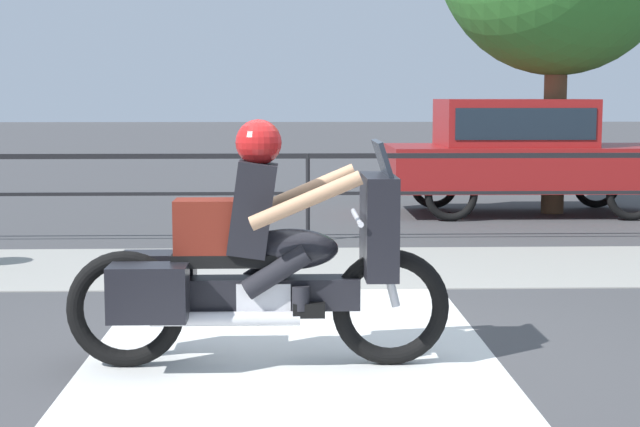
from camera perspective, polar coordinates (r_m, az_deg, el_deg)
name	(u,v)px	position (r m, az deg, el deg)	size (l,w,h in m)	color
ground_plane	(323,355)	(6.62, 0.19, -8.23)	(120.00, 120.00, 0.00)	#424244
sidewalk_band	(311,267)	(9.94, -0.51, -3.10)	(44.00, 2.40, 0.01)	#99968E
crosswalk_band	(292,363)	(6.42, -1.64, -8.67)	(2.70, 6.00, 0.01)	silver
fence_railing	(308,172)	(11.56, -0.72, 2.42)	(36.00, 0.05, 1.05)	black
motorcycle	(260,259)	(6.22, -3.52, -2.67)	(2.44, 0.76, 1.58)	black
parked_car	(522,149)	(14.60, 11.69, 3.71)	(4.09, 1.73, 1.68)	maroon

